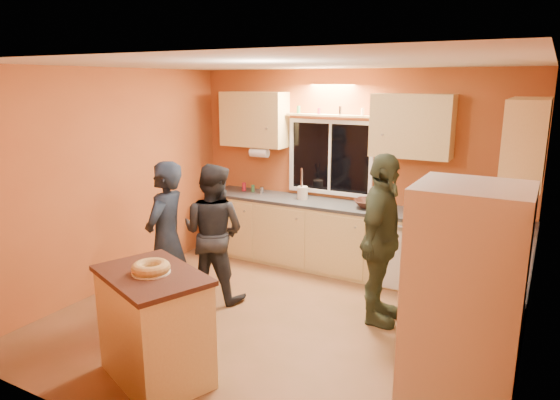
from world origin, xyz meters
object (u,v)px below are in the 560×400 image
Objects in this scene: person_center at (213,232)px; person_right at (381,240)px; person_left at (166,239)px; island at (155,325)px; refrigerator at (463,314)px.

person_right is (1.83, 0.35, 0.10)m from person_center.
person_left is 0.58m from person_center.
island is at bearing 141.32° from person_right.
person_right is (2.04, 0.89, 0.06)m from person_left.
refrigerator is 1.70m from person_right.
refrigerator is 3.02m from person_center.
refrigerator reaches higher than person_left.
person_center is at bearing 147.26° from person_left.
person_right reaches higher than island.
person_left is 0.94× the size of person_right.
person_center is (0.21, 0.54, -0.04)m from person_left.
refrigerator is at bearing 154.36° from person_center.
person_center is (-0.53, 1.55, 0.31)m from island.
person_center is at bearing 130.35° from island.
person_center is 1.87m from person_right.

